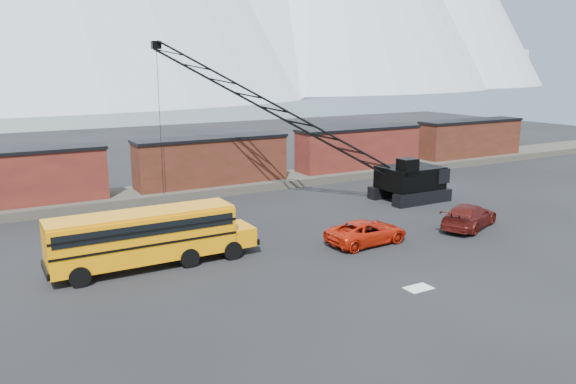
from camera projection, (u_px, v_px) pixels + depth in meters
name	position (u px, v px, depth m)	size (l,w,h in m)	color
ground	(362.00, 266.00, 31.35)	(160.00, 160.00, 0.00)	black
gravel_berm	(213.00, 187.00, 49.94)	(120.00, 5.00, 0.70)	#4E4840
boxcar_west_near	(11.00, 178.00, 41.69)	(13.70, 3.10, 4.17)	#471414
boxcar_mid	(212.00, 161.00, 49.40)	(13.70, 3.10, 4.17)	#532117
boxcar_east_near	(359.00, 148.00, 57.11)	(13.70, 3.10, 4.17)	#471414
boxcar_east_far	(470.00, 138.00, 64.82)	(13.70, 3.10, 4.17)	#532117
snow_patch	(419.00, 288.00, 28.20)	(1.40, 0.90, 0.02)	silver
school_bus	(149.00, 236.00, 30.84)	(11.65, 2.65, 3.19)	orange
red_pickup	(367.00, 232.00, 35.15)	(2.49, 5.41, 1.50)	#B41B08
maroon_suv	(469.00, 216.00, 38.55)	(2.33, 5.72, 1.66)	#450F0C
crawler_crane	(278.00, 111.00, 44.39)	(21.36, 11.79, 12.99)	black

